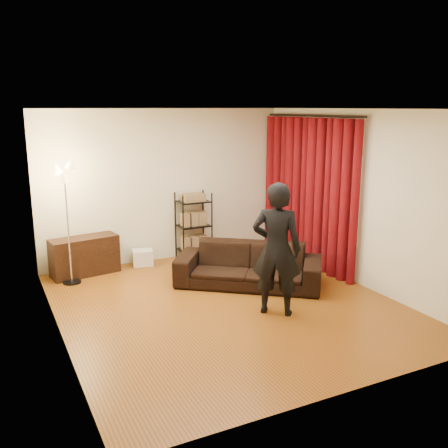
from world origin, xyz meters
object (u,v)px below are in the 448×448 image
storage_boxes (143,258)px  floor_lamp (68,224)px  person (276,249)px  media_cabinet (85,256)px  wire_shelf (194,226)px  sofa (249,265)px

storage_boxes → floor_lamp: 1.57m
person → media_cabinet: person is taller
media_cabinet → wire_shelf: (1.98, 0.05, 0.29)m
person → wire_shelf: person is taller
media_cabinet → wire_shelf: bearing=-7.7°
storage_boxes → floor_lamp: bearing=-164.2°
person → storage_boxes: size_ratio=5.22×
sofa → floor_lamp: size_ratio=1.16×
person → wire_shelf: 2.82m
person → media_cabinet: size_ratio=1.64×
sofa → media_cabinet: bearing=180.0°
sofa → person: person is taller
sofa → storage_boxes: size_ratio=6.47×
wire_shelf → media_cabinet: bearing=157.2°
wire_shelf → floor_lamp: 2.32m
sofa → wire_shelf: 1.74m
media_cabinet → floor_lamp: (-0.28, -0.33, 0.64)m
media_cabinet → floor_lamp: size_ratio=0.57×
sofa → floor_lamp: bearing=-171.1°
person → floor_lamp: (-2.27, 2.42, 0.06)m
sofa → floor_lamp: (-2.47, 1.33, 0.63)m
storage_boxes → wire_shelf: (0.98, 0.02, 0.47)m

